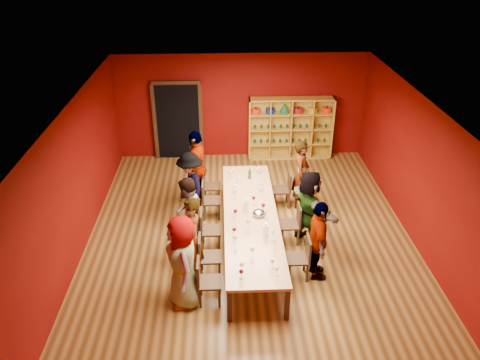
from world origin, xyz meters
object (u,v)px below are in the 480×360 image
Objects in this scene: shelving_unit at (290,125)px; wine_bottle at (250,175)px; person_left_3 at (191,186)px; person_left_1 at (192,239)px; person_right_4 at (301,174)px; chair_person_left_1 at (206,254)px; chair_person_left_2 at (207,228)px; person_left_4 at (197,168)px; chair_person_right_2 at (293,222)px; tasting_table at (251,217)px; chair_person_left_4 at (209,184)px; chair_person_right_1 at (302,256)px; person_left_0 at (183,262)px; person_right_1 at (318,241)px; chair_person_left_0 at (205,279)px; chair_person_left_3 at (208,198)px; person_left_2 at (188,215)px; person_right_2 at (309,208)px; spittoon_bowl at (259,213)px; chair_person_right_4 at (285,187)px.

shelving_unit is 3.04m from wine_bottle.
person_left_3 reaches higher than wine_bottle.
person_left_1 reaches higher than person_right_4.
chair_person_left_1 and chair_person_left_2 have the same top height.
chair_person_left_1 is at bearing 16.89° from person_left_4.
person_left_4 is (0.12, 0.67, 0.12)m from person_left_3.
shelving_unit is 4.28m from chair_person_right_2.
chair_person_right_2 is 1.57m from person_right_4.
tasting_table is 2.17m from person_left_4.
tasting_table is 5.06× the size of chair_person_left_4.
chair_person_right_1 is 3.12× the size of wine_bottle.
person_right_1 is at bearing 88.64° from person_left_0.
chair_person_left_4 is 1.00× the size of chair_person_right_1.
chair_person_left_3 is (0.00, 2.81, 0.00)m from chair_person_left_0.
chair_person_left_3 and chair_person_left_4 have the same top height.
chair_person_left_2 and chair_person_right_2 have the same top height.
person_right_1 is at bearing -41.64° from tasting_table.
person_left_2 is at bearing -176.07° from chair_person_right_2.
person_left_2 reaches higher than chair_person_left_0.
chair_person_left_0 is at bearing -90.00° from chair_person_left_1.
person_right_1 is at bearing 16.08° from chair_person_left_0.
person_right_1 reaches higher than person_left_3.
person_right_2 is (0.03, 1.15, 0.01)m from person_right_1.
chair_person_right_2 is (-0.49, -4.22, -0.49)m from shelving_unit.
person_right_2 is at bearing 109.12° from person_left_2.
chair_person_left_0 is 1.00× the size of chair_person_right_1.
chair_person_right_2 is at bearing 6.07° from tasting_table.
chair_person_left_2 is at bearing 143.74° from person_right_4.
person_left_0 reaches higher than spittoon_bowl.
chair_person_left_3 is 0.54× the size of person_right_1.
person_right_4 is (0.07, 1.49, 0.01)m from person_right_2.
chair_person_right_1 is (2.20, -1.00, -0.32)m from person_left_2.
chair_person_right_1 is 0.53× the size of person_right_2.
chair_person_left_3 is (0.00, 2.09, 0.00)m from chair_person_left_1.
tasting_table is at bearing -119.89° from chair_person_right_4.
chair_person_left_0 and chair_person_left_2 have the same top height.
person_left_3 is at bearing 180.00° from chair_person_left_3.
person_left_4 is at bearing 95.32° from chair_person_left_1.
chair_person_right_2 is (2.19, 1.76, -0.40)m from person_left_0.
tasting_table is at bearing 44.28° from person_left_4.
person_right_4 reaches higher than person_left_3.
tasting_table is 1.41m from chair_person_right_1.
chair_person_right_4 is (-0.28, 2.64, -0.33)m from person_right_1.
person_right_1 is (2.10, -2.20, 0.33)m from chair_person_left_3.
chair_person_left_3 is at bearing 129.59° from chair_person_right_1.
spittoon_bowl is at bearing 47.33° from person_left_4.
chair_person_left_4 is 2.16m from spittoon_bowl.
person_left_2 and person_left_3 have the same top height.
person_left_2 is at bearing 7.78° from person_left_4.
chair_person_right_4 is at bearing 107.10° from person_right_4.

